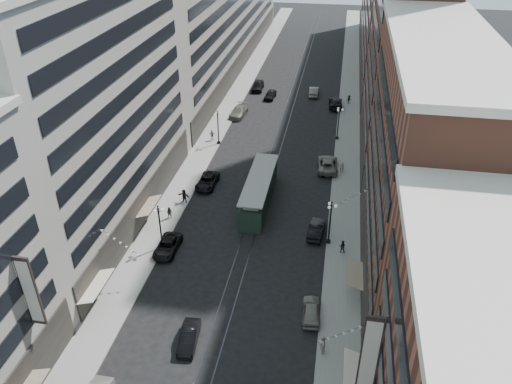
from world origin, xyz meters
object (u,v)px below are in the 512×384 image
Objects in this scene: car_4 at (311,311)px; car_14 at (314,91)px; car_5 at (189,337)px; lamppost_sw_far at (160,225)px; lamppost_sw_mid at (218,126)px; car_9 at (258,86)px; pedestrian_9 at (349,100)px; car_12 at (336,103)px; streetcar at (259,192)px; car_10 at (316,229)px; pedestrian_5 at (184,196)px; pedestrian_8 at (342,167)px; pedestrian_6 at (212,135)px; car_11 at (327,164)px; lamppost_se_mid at (338,122)px; car_13 at (270,95)px; car_2 at (167,246)px; pedestrian_7 at (342,246)px; car_8 at (239,112)px; car_7 at (207,181)px; lamppost_se_far at (330,221)px; pedestrian_4 at (323,345)px; pedestrian_2 at (170,213)px.

car_14 is (-4.21, 59.09, 0.08)m from car_4.
car_14 is at bearing 79.23° from car_5.
lamppost_sw_far is 1.00× the size of lamppost_sw_mid.
pedestrian_9 is at bearing -16.34° from car_9.
car_4 is 0.73× the size of car_12.
streetcar is 2.89× the size of car_10.
pedestrian_5 reaches higher than pedestrian_8.
pedestrian_6 reaches higher than car_10.
car_4 is 2.69× the size of pedestrian_8.
car_11 is at bearing 154.02° from pedestrian_6.
car_10 is (-1.48, -26.47, -2.33)m from lamppost_se_mid.
car_13 is 8.64m from car_14.
car_11 is 2.16m from pedestrian_8.
car_5 is 36.07m from car_11.
lamppost_sw_mid is 22.01m from car_13.
car_2 is 3.11× the size of pedestrian_8.
pedestrian_7 is 18.55m from pedestrian_8.
car_4 is 49.34m from car_8.
car_8 is (-6.12, 51.57, 0.13)m from car_5.
car_10 is 2.95× the size of pedestrian_8.
car_9 reaches higher than pedestrian_9.
car_9 is 0.88× the size of car_11.
car_7 is 3.37× the size of pedestrian_7.
lamppost_se_far reaches higher than pedestrian_8.
car_12 is at bearing -23.98° from car_9.
pedestrian_4 is 59.76m from pedestrian_9.
car_11 is at bearing -86.69° from car_10.
car_14 is at bearing -90.22° from car_4.
lamppost_se_mid is 2.85× the size of pedestrian_4.
pedestrian_2 is 0.26× the size of car_11.
streetcar is at bearing -20.70° from car_7.
car_9 is 3.31× the size of pedestrian_8.
pedestrian_4 is 0.32× the size of car_11.
lamppost_sw_far is 14.75m from car_5.
lamppost_se_far is 1.00× the size of lamppost_se_mid.
car_10 is at bearing 85.20° from car_11.
car_4 is at bearing -52.52° from car_7.
pedestrian_7 is at bearing -21.60° from pedestrian_4.
pedestrian_5 is 1.15× the size of pedestrian_8.
car_2 is 2.71× the size of pedestrian_5.
lamppost_sw_mid reaches higher than pedestrian_2.
lamppost_sw_far reaches higher than car_5.
car_13 is (-12.53, 2.28, -0.10)m from car_12.
pedestrian_7 is (1.57, -29.51, -2.17)m from lamppost_se_mid.
pedestrian_5 is (-7.22, 22.26, 0.36)m from car_5.
lamppost_sw_mid reaches higher than car_13.
car_12 is at bearing 62.73° from pedestrian_2.
pedestrian_2 is (-0.94, -21.44, -2.17)m from lamppost_sw_mid.
car_12 is 25.05m from pedestrian_8.
streetcar is 8.34m from car_7.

